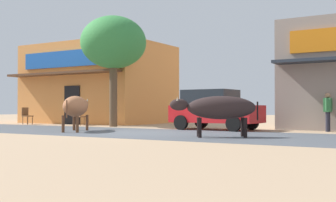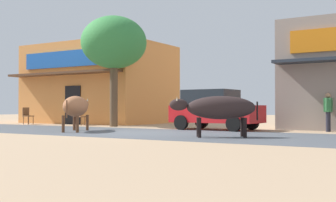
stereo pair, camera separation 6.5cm
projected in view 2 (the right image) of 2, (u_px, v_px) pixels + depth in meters
ground at (135, 133)px, 15.66m from camera, size 80.00×80.00×0.00m
asphalt_road at (135, 132)px, 15.66m from camera, size 72.00×5.45×0.00m
storefront_left_cafe at (100, 85)px, 26.07m from camera, size 7.96×6.45×4.61m
roadside_tree at (114, 43)px, 20.75m from camera, size 3.16×3.16×5.32m
parked_hatchback_car at (215, 109)px, 17.66m from camera, size 3.72×2.02×1.64m
cow_near_brown at (76, 107)px, 16.49m from camera, size 1.76×2.71×1.35m
cow_far_dark at (219, 108)px, 13.18m from camera, size 2.51×1.80×1.26m
pedestrian_by_shop at (328, 109)px, 16.26m from camera, size 0.27×0.61×1.47m
cafe_chair_near_tree at (82, 115)px, 21.90m from camera, size 0.58×0.58×0.92m
cafe_chair_by_doorway at (27, 115)px, 23.43m from camera, size 0.45×0.45×0.92m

